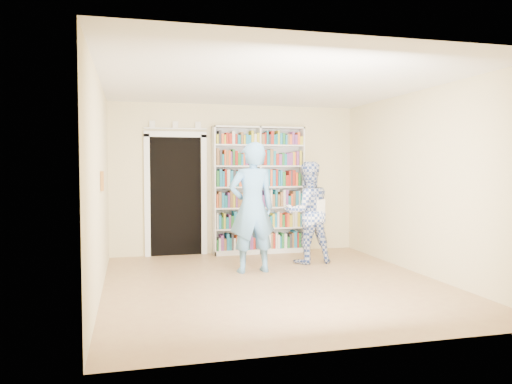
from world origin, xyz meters
TOP-DOWN VIEW (x-y plane):
  - floor at (0.00, 0.00)m, footprint 5.00×5.00m
  - ceiling at (0.00, 0.00)m, footprint 5.00×5.00m
  - wall_back at (0.00, 2.50)m, footprint 4.50×0.00m
  - wall_left at (-2.25, 0.00)m, footprint 0.00×5.00m
  - wall_right at (2.25, 0.00)m, footprint 0.00×5.00m
  - bookshelf at (0.38, 2.34)m, footprint 1.67×0.31m
  - doorway at (-1.10, 2.48)m, footprint 1.10×0.08m
  - wall_art at (-2.23, 0.20)m, footprint 0.03×0.25m
  - man_blue at (-0.13, 0.77)m, footprint 0.74×0.52m
  - man_plaid at (0.93, 1.25)m, footprint 0.84×0.67m
  - paper_sheet at (1.08, 1.05)m, footprint 0.18×0.09m

SIDE VIEW (x-z plane):
  - floor at x=0.00m, z-range 0.00..0.00m
  - man_plaid at x=0.93m, z-range 0.00..1.66m
  - paper_sheet at x=1.08m, z-range 0.78..1.06m
  - man_blue at x=-0.13m, z-range 0.00..1.94m
  - bookshelf at x=0.38m, z-range 0.01..2.31m
  - doorway at x=-1.10m, z-range -0.04..2.39m
  - wall_back at x=0.00m, z-range -0.90..3.60m
  - wall_left at x=-2.25m, z-range -1.15..3.85m
  - wall_right at x=2.25m, z-range -1.15..3.85m
  - wall_art at x=-2.23m, z-range 1.27..1.52m
  - ceiling at x=0.00m, z-range 2.70..2.70m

